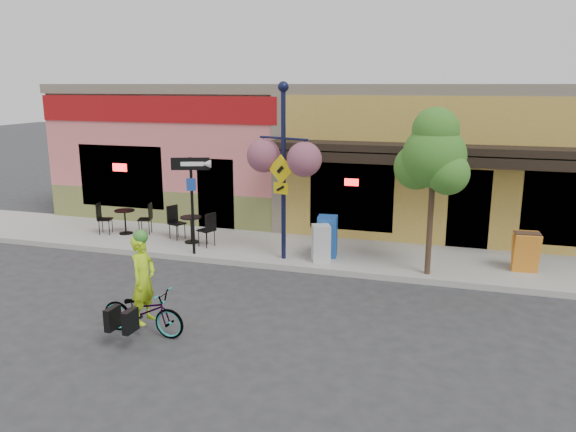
# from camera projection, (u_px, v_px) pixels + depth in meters

# --- Properties ---
(ground) EXTENTS (90.00, 90.00, 0.00)m
(ground) POSITION_uv_depth(u_px,v_px,m) (274.00, 277.00, 13.42)
(ground) COLOR #2D2D30
(ground) RESTS_ON ground
(sidewalk) EXTENTS (24.00, 3.00, 0.15)m
(sidewalk) POSITION_uv_depth(u_px,v_px,m) (297.00, 251.00, 15.27)
(sidewalk) COLOR #9E9B93
(sidewalk) RESTS_ON ground
(curb) EXTENTS (24.00, 0.12, 0.15)m
(curb) POSITION_uv_depth(u_px,v_px,m) (281.00, 267.00, 13.92)
(curb) COLOR #A8A59E
(curb) RESTS_ON ground
(building) EXTENTS (18.20, 8.20, 4.50)m
(building) POSITION_uv_depth(u_px,v_px,m) (340.00, 149.00, 19.89)
(building) COLOR #D4686A
(building) RESTS_ON ground
(bicycle) EXTENTS (1.69, 0.63, 0.88)m
(bicycle) POSITION_uv_depth(u_px,v_px,m) (143.00, 312.00, 10.27)
(bicycle) COLOR #9A0E0E
(bicycle) RESTS_ON ground
(cyclist_rider) EXTENTS (0.41, 0.61, 1.63)m
(cyclist_rider) POSITION_uv_depth(u_px,v_px,m) (144.00, 292.00, 10.17)
(cyclist_rider) COLOR #B7E718
(cyclist_rider) RESTS_ON ground
(lamp_post) EXTENTS (1.52, 0.97, 4.43)m
(lamp_post) POSITION_uv_depth(u_px,v_px,m) (283.00, 173.00, 13.86)
(lamp_post) COLOR #111538
(lamp_post) RESTS_ON sidewalk
(one_way_sign) EXTENTS (0.99, 0.51, 2.55)m
(one_way_sign) POSITION_uv_depth(u_px,v_px,m) (192.00, 206.00, 14.47)
(one_way_sign) COLOR black
(one_way_sign) RESTS_ON sidewalk
(cafe_set_left) EXTENTS (1.73, 1.21, 0.94)m
(cafe_set_left) POSITION_uv_depth(u_px,v_px,m) (125.00, 218.00, 16.61)
(cafe_set_left) COLOR black
(cafe_set_left) RESTS_ON sidewalk
(cafe_set_right) EXTENTS (1.80, 1.35, 0.97)m
(cafe_set_right) POSITION_uv_depth(u_px,v_px,m) (191.00, 226.00, 15.69)
(cafe_set_right) COLOR black
(cafe_set_right) RESTS_ON sidewalk
(newspaper_box_blue) EXTENTS (0.52, 0.48, 1.07)m
(newspaper_box_blue) POSITION_uv_depth(u_px,v_px,m) (327.00, 236.00, 14.41)
(newspaper_box_blue) COLOR #1B4BA3
(newspaper_box_blue) RESTS_ON sidewalk
(newspaper_box_grey) EXTENTS (0.56, 0.53, 0.94)m
(newspaper_box_grey) POSITION_uv_depth(u_px,v_px,m) (321.00, 243.00, 14.03)
(newspaper_box_grey) COLOR #BCBCBC
(newspaper_box_grey) RESTS_ON sidewalk
(street_tree) EXTENTS (1.89, 1.89, 3.91)m
(street_tree) POSITION_uv_depth(u_px,v_px,m) (432.00, 192.00, 12.75)
(street_tree) COLOR #3D7A26
(street_tree) RESTS_ON sidewalk
(sandwich_board) EXTENTS (0.60, 0.46, 0.96)m
(sandwich_board) POSITION_uv_depth(u_px,v_px,m) (527.00, 254.00, 13.08)
(sandwich_board) COLOR orange
(sandwich_board) RESTS_ON sidewalk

